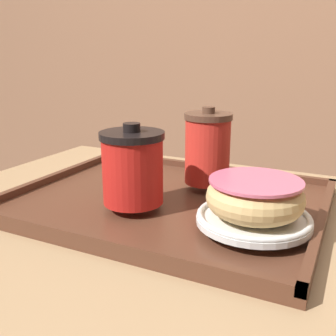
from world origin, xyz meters
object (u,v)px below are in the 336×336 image
at_px(spoon, 123,176).
at_px(coffee_cup_front, 133,167).
at_px(donut_chocolate_glazed, 255,196).
at_px(coffee_cup_rear, 209,148).

bearing_deg(spoon, coffee_cup_front, 16.76).
distance_m(coffee_cup_front, donut_chocolate_glazed, 0.18).
relative_size(coffee_cup_rear, donut_chocolate_glazed, 1.03).
bearing_deg(coffee_cup_rear, donut_chocolate_glazed, -50.02).
xyz_separation_m(coffee_cup_front, spoon, (-0.08, 0.09, -0.05)).
bearing_deg(spoon, donut_chocolate_glazed, 48.08).
bearing_deg(donut_chocolate_glazed, coffee_cup_front, -179.21).
xyz_separation_m(coffee_cup_front, coffee_cup_rear, (0.07, 0.14, 0.01)).
xyz_separation_m(donut_chocolate_glazed, spoon, (-0.26, 0.09, -0.03)).
distance_m(donut_chocolate_glazed, spoon, 0.28).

